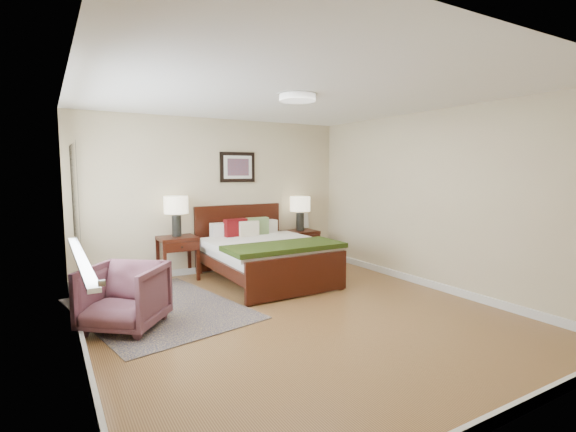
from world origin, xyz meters
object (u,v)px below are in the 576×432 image
object	(u,v)px
lamp_left	(176,208)
rug_persian	(158,308)
bed	(264,248)
nightstand_left	(178,245)
armchair	(124,297)
nightstand_right	(300,243)
lamp_right	(300,207)

from	to	relation	value
lamp_left	rug_persian	distance (m)	1.78
bed	nightstand_left	world-z (taller)	bed
armchair	nightstand_left	bearing A→B (deg)	97.20
nightstand_right	nightstand_left	bearing A→B (deg)	-179.80
nightstand_right	armchair	world-z (taller)	armchair
bed	nightstand_left	bearing A→B (deg)	146.67
nightstand_right	lamp_left	xyz separation A→B (m)	(-2.21, 0.01, 0.73)
nightstand_left	nightstand_right	world-z (taller)	nightstand_left
lamp_right	armchair	world-z (taller)	lamp_right
rug_persian	armchair	bearing A→B (deg)	-145.27
lamp_left	bed	bearing A→B (deg)	-34.12
nightstand_left	rug_persian	size ratio (longest dim) A/B	0.29
lamp_right	rug_persian	bearing A→B (deg)	-155.67
armchair	nightstand_right	bearing A→B (deg)	66.45
lamp_right	rug_persian	world-z (taller)	lamp_right
lamp_left	armchair	bearing A→B (deg)	-121.11
lamp_right	rug_persian	xyz separation A→B (m)	(-2.81, -1.27, -1.02)
armchair	rug_persian	bearing A→B (deg)	84.45
lamp_left	nightstand_left	bearing A→B (deg)	-90.00
bed	armchair	world-z (taller)	bed
nightstand_right	armchair	distance (m)	3.68
lamp_left	armchair	world-z (taller)	lamp_left
nightstand_left	lamp_right	bearing A→B (deg)	0.57
bed	rug_persian	bearing A→B (deg)	-162.92
lamp_left	rug_persian	bearing A→B (deg)	-115.14
rug_persian	nightstand_left	bearing A→B (deg)	53.39
lamp_left	lamp_right	xyz separation A→B (m)	(2.21, 0.00, -0.07)
bed	nightstand_right	world-z (taller)	bed
nightstand_left	lamp_right	world-z (taller)	lamp_right
bed	lamp_left	distance (m)	1.46
nightstand_right	bed	bearing A→B (deg)	-146.54
bed	lamp_left	bearing A→B (deg)	145.88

